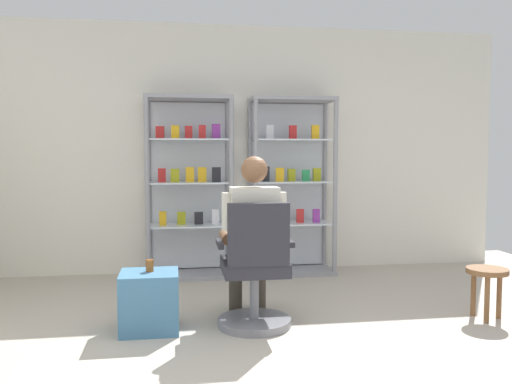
# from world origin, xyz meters

# --- Properties ---
(ground_plane) EXTENTS (7.20, 7.20, 0.00)m
(ground_plane) POSITION_xyz_m (0.00, 0.00, 0.00)
(ground_plane) COLOR #B2A899
(back_wall) EXTENTS (6.00, 0.10, 2.70)m
(back_wall) POSITION_xyz_m (0.00, 3.00, 1.35)
(back_wall) COLOR silver
(back_wall) RESTS_ON ground
(display_cabinet_left) EXTENTS (0.90, 0.45, 1.90)m
(display_cabinet_left) POSITION_xyz_m (-0.55, 2.76, 0.97)
(display_cabinet_left) COLOR gray
(display_cabinet_left) RESTS_ON ground
(display_cabinet_right) EXTENTS (0.90, 0.45, 1.90)m
(display_cabinet_right) POSITION_xyz_m (0.55, 2.76, 0.96)
(display_cabinet_right) COLOR gray
(display_cabinet_right) RESTS_ON ground
(office_chair) EXTENTS (0.56, 0.56, 0.96)m
(office_chair) POSITION_xyz_m (-0.12, 0.93, 0.39)
(office_chair) COLOR slate
(office_chair) RESTS_ON ground
(seated_shopkeeper) EXTENTS (0.49, 0.57, 1.29)m
(seated_shopkeeper) POSITION_xyz_m (-0.12, 1.10, 0.71)
(seated_shopkeeper) COLOR #3F382D
(seated_shopkeeper) RESTS_ON ground
(storage_crate) EXTENTS (0.43, 0.38, 0.44)m
(storage_crate) POSITION_xyz_m (-0.90, 1.01, 0.22)
(storage_crate) COLOR teal
(storage_crate) RESTS_ON ground
(tea_glass) EXTENTS (0.06, 0.06, 0.09)m
(tea_glass) POSITION_xyz_m (-0.90, 1.03, 0.48)
(tea_glass) COLOR brown
(tea_glass) RESTS_ON storage_crate
(wooden_stool) EXTENTS (0.32, 0.32, 0.41)m
(wooden_stool) POSITION_xyz_m (1.72, 0.89, 0.33)
(wooden_stool) COLOR brown
(wooden_stool) RESTS_ON ground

